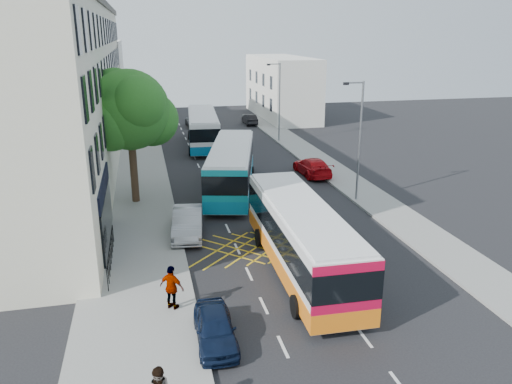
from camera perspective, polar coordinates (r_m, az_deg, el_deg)
ground at (r=22.70m, az=8.93°, el=-11.78°), size 120.00×120.00×0.00m
pavement_left at (r=35.02m, az=-13.52°, el=-1.10°), size 5.00×70.00×0.15m
pavement_right at (r=38.18m, az=11.19°, el=0.63°), size 3.00×70.00×0.15m
terrace_main at (r=43.39m, az=-21.57°, el=10.81°), size 8.30×45.00×13.50m
terrace_far at (r=73.74m, az=-18.18°, el=12.19°), size 8.00×20.00×10.00m
building_right at (r=69.18m, az=2.91°, el=11.87°), size 6.00×18.00×8.00m
street_tree at (r=33.55m, az=-14.31°, el=8.98°), size 6.30×5.70×8.80m
lamp_near at (r=33.90m, az=11.66°, el=6.37°), size 1.45×0.15×8.00m
lamp_far at (r=52.52m, az=2.60°, el=10.67°), size 1.45×0.15×8.00m
railings at (r=25.80m, az=-16.30°, el=-6.75°), size 0.08×5.60×1.14m
bus_near at (r=24.05m, az=5.18°, el=-5.17°), size 3.19×12.03×3.37m
bus_mid at (r=36.08m, az=-2.82°, el=2.81°), size 5.68×12.50×3.43m
bus_far at (r=51.25m, az=-6.08°, el=7.22°), size 3.85×12.30×3.41m
motorbike at (r=21.87m, az=11.79°, el=-10.22°), size 0.73×2.38×2.11m
parked_car_blue at (r=19.31m, az=-4.70°, el=-15.22°), size 1.54×3.67×1.24m
parked_car_silver at (r=28.76m, az=-7.82°, el=-3.46°), size 2.22×4.89×1.56m
red_hatchback at (r=40.80m, az=6.45°, el=2.91°), size 2.18×5.00×1.43m
distant_car_grey at (r=62.26m, az=-7.00°, el=7.95°), size 2.14×4.41×1.21m
distant_car_dark at (r=63.51m, az=-0.73°, el=8.31°), size 1.38×3.90×1.28m
pedestrian_far at (r=21.17m, az=-9.59°, el=-10.72°), size 1.18×1.05×1.92m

